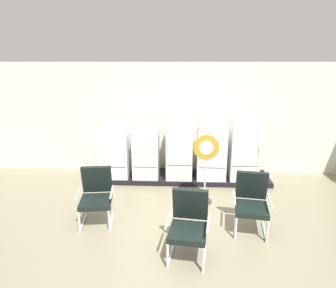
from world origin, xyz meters
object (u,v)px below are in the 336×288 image
at_px(refrigerator_4, 244,144).
at_px(armchair_center, 189,222).
at_px(sign_stand, 205,168).
at_px(refrigerator_0, 115,147).
at_px(armchair_left, 96,194).
at_px(refrigerator_2, 179,143).
at_px(armchair_right, 251,200).
at_px(refrigerator_1, 146,148).
at_px(refrigerator_3, 211,147).

distance_m(refrigerator_4, armchair_center, 3.23).
height_order(refrigerator_4, sign_stand, refrigerator_4).
bearing_deg(refrigerator_0, armchair_left, -87.28).
bearing_deg(refrigerator_4, refrigerator_2, 179.04).
relative_size(refrigerator_0, refrigerator_2, 0.88).
bearing_deg(armchair_right, refrigerator_4, 83.02).
height_order(refrigerator_1, refrigerator_3, refrigerator_3).
bearing_deg(armchair_center, sign_stand, 78.26).
height_order(armchair_left, sign_stand, sign_stand).
height_order(refrigerator_0, refrigerator_4, refrigerator_4).
distance_m(armchair_left, armchair_center, 1.93).
relative_size(armchair_right, sign_stand, 0.69).
xyz_separation_m(refrigerator_4, sign_stand, (-1.00, -1.12, -0.21)).
bearing_deg(refrigerator_1, refrigerator_0, 177.77).
distance_m(refrigerator_0, armchair_right, 3.61).
xyz_separation_m(refrigerator_3, armchair_center, (-0.59, -2.90, -0.35)).
bearing_deg(refrigerator_4, refrigerator_3, 179.55).
relative_size(refrigerator_4, sign_stand, 1.10).
xyz_separation_m(refrigerator_1, armchair_left, (-0.69, -1.96, -0.32)).
height_order(refrigerator_0, armchair_left, refrigerator_0).
relative_size(refrigerator_4, armchair_right, 1.59).
relative_size(refrigerator_2, refrigerator_4, 0.99).
relative_size(refrigerator_3, refrigerator_4, 0.91).
relative_size(refrigerator_2, sign_stand, 1.09).
bearing_deg(sign_stand, armchair_center, -101.74).
height_order(refrigerator_1, sign_stand, refrigerator_1).
height_order(refrigerator_0, armchair_center, refrigerator_0).
bearing_deg(armchair_right, refrigerator_0, 143.84).
height_order(refrigerator_3, armchair_center, refrigerator_3).
relative_size(refrigerator_1, refrigerator_2, 0.88).
height_order(refrigerator_2, sign_stand, refrigerator_2).
bearing_deg(refrigerator_2, refrigerator_0, -179.83).
xyz_separation_m(armchair_right, armchair_center, (-1.12, -0.79, 0.00)).
distance_m(refrigerator_2, refrigerator_4, 1.56).
xyz_separation_m(refrigerator_0, armchair_left, (0.09, -1.99, -0.31)).
distance_m(refrigerator_4, sign_stand, 1.52).
bearing_deg(refrigerator_1, armchair_center, -70.79).
distance_m(refrigerator_2, armchair_right, 2.53).
bearing_deg(sign_stand, armchair_left, -157.55).
distance_m(refrigerator_2, sign_stand, 1.29).
height_order(refrigerator_0, refrigerator_3, refrigerator_3).
bearing_deg(refrigerator_0, armchair_right, -36.16).
xyz_separation_m(refrigerator_0, sign_stand, (2.16, -1.14, -0.08)).
relative_size(refrigerator_4, armchair_center, 1.59).
bearing_deg(refrigerator_2, refrigerator_1, -177.52).
xyz_separation_m(refrigerator_4, armchair_center, (-1.37, -2.89, -0.44)).
height_order(armchair_right, sign_stand, sign_stand).
bearing_deg(refrigerator_0, refrigerator_1, -2.23).
relative_size(refrigerator_1, armchair_right, 1.38).
bearing_deg(refrigerator_3, refrigerator_4, -0.45).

